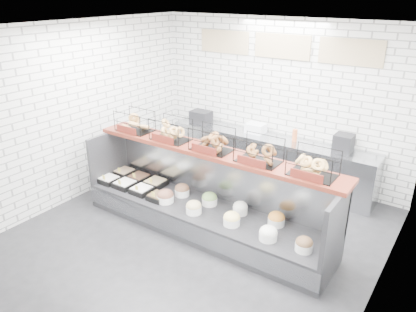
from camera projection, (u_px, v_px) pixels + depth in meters
The scene contains 5 objects.
ground at pixel (192, 239), 6.01m from camera, with size 5.50×5.50×0.00m, color black.
room_shell at pixel (215, 95), 5.68m from camera, with size 5.02×5.51×3.01m.
display_case at pixel (204, 210), 6.16m from camera, with size 4.00×0.90×1.20m.
bagel_shelf at pixel (212, 142), 5.87m from camera, with size 4.10×0.50×0.40m.
prep_counter at pixel (268, 158), 7.68m from camera, with size 4.00×0.60×1.20m.
Camera 1 is at (3.08, -4.04, 3.45)m, focal length 35.00 mm.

